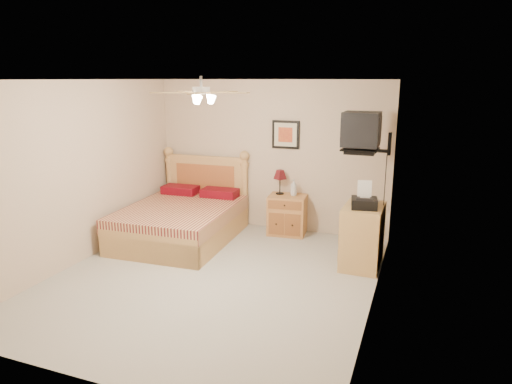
% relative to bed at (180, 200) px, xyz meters
% --- Properties ---
extents(floor, '(4.50, 4.50, 0.00)m').
position_rel_bed_xyz_m(floor, '(1.11, -1.12, -0.66)').
color(floor, '#A19D92').
rests_on(floor, ground).
extents(ceiling, '(4.00, 4.50, 0.04)m').
position_rel_bed_xyz_m(ceiling, '(1.11, -1.12, 1.84)').
color(ceiling, white).
rests_on(ceiling, ground).
extents(wall_back, '(4.00, 0.04, 2.50)m').
position_rel_bed_xyz_m(wall_back, '(1.11, 1.13, 0.59)').
color(wall_back, '#C9AF94').
rests_on(wall_back, ground).
extents(wall_front, '(4.00, 0.04, 2.50)m').
position_rel_bed_xyz_m(wall_front, '(1.11, -3.37, 0.59)').
color(wall_front, '#C9AF94').
rests_on(wall_front, ground).
extents(wall_left, '(0.04, 4.50, 2.50)m').
position_rel_bed_xyz_m(wall_left, '(-0.89, -1.12, 0.59)').
color(wall_left, '#C9AF94').
rests_on(wall_left, ground).
extents(wall_right, '(0.04, 4.50, 2.50)m').
position_rel_bed_xyz_m(wall_right, '(3.11, -1.12, 0.59)').
color(wall_right, '#C9AF94').
rests_on(wall_right, ground).
extents(bed, '(1.65, 2.12, 1.33)m').
position_rel_bed_xyz_m(bed, '(0.00, 0.00, 0.00)').
color(bed, tan).
rests_on(bed, ground).
extents(nightstand, '(0.64, 0.51, 0.65)m').
position_rel_bed_xyz_m(nightstand, '(1.50, 0.88, -0.34)').
color(nightstand, '#B76D37').
rests_on(nightstand, ground).
extents(table_lamp, '(0.26, 0.26, 0.41)m').
position_rel_bed_xyz_m(table_lamp, '(1.35, 0.95, 0.19)').
color(table_lamp, '#541117').
rests_on(table_lamp, nightstand).
extents(lotion_bottle, '(0.12, 0.12, 0.27)m').
position_rel_bed_xyz_m(lotion_bottle, '(1.59, 0.93, 0.12)').
color(lotion_bottle, silver).
rests_on(lotion_bottle, nightstand).
extents(framed_picture, '(0.46, 0.04, 0.46)m').
position_rel_bed_xyz_m(framed_picture, '(1.38, 1.11, 0.96)').
color(framed_picture, black).
rests_on(framed_picture, wall_back).
extents(dresser, '(0.52, 0.74, 0.86)m').
position_rel_bed_xyz_m(dresser, '(2.84, -0.04, -0.23)').
color(dresser, tan).
rests_on(dresser, ground).
extents(fax_machine, '(0.38, 0.40, 0.35)m').
position_rel_bed_xyz_m(fax_machine, '(2.86, -0.15, 0.37)').
color(fax_machine, black).
rests_on(fax_machine, dresser).
extents(magazine_lower, '(0.21, 0.27, 0.02)m').
position_rel_bed_xyz_m(magazine_lower, '(2.81, 0.19, 0.21)').
color(magazine_lower, '#BCB29A').
rests_on(magazine_lower, dresser).
extents(magazine_upper, '(0.26, 0.31, 0.02)m').
position_rel_bed_xyz_m(magazine_upper, '(2.81, 0.18, 0.23)').
color(magazine_upper, gray).
rests_on(magazine_upper, magazine_lower).
extents(wall_tv, '(0.56, 0.46, 0.58)m').
position_rel_bed_xyz_m(wall_tv, '(2.86, 0.22, 1.15)').
color(wall_tv, black).
rests_on(wall_tv, wall_right).
extents(ceiling_fan, '(1.14, 1.14, 0.28)m').
position_rel_bed_xyz_m(ceiling_fan, '(1.11, -1.32, 1.70)').
color(ceiling_fan, white).
rests_on(ceiling_fan, ceiling).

